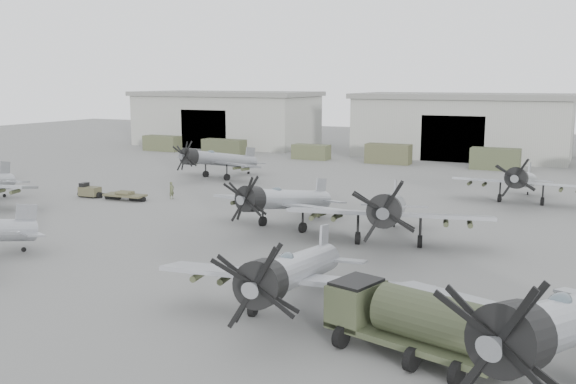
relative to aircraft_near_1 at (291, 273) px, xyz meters
name	(u,v)px	position (x,y,z in m)	size (l,w,h in m)	color
ground	(241,278)	(-5.10, 4.47, -2.22)	(220.00, 220.00, 0.00)	#545452
hangar_left	(226,118)	(-43.10, 66.44, 2.15)	(29.00, 14.80, 8.70)	gray
hangar_center	(463,125)	(-5.10, 66.44, 2.15)	(29.00, 14.80, 8.70)	gray
support_truck_0	(162,143)	(-47.21, 54.47, -1.08)	(5.71, 2.20, 2.28)	#42472E
support_truck_1	(224,147)	(-36.37, 54.47, -1.14)	(6.36, 2.20, 2.16)	#3A3F29
support_truck_2	(311,152)	(-22.75, 54.47, -1.23)	(4.95, 2.20, 1.98)	#44492F
support_truck_3	(388,154)	(-12.04, 54.47, -0.96)	(5.69, 2.20, 2.51)	#43442C
support_truck_4	(495,159)	(1.04, 54.47, -0.94)	(5.64, 2.20, 2.57)	#3D432C
aircraft_near_1	(291,273)	(0.00, 0.00, 0.00)	(12.27, 11.05, 4.88)	#9B9DA3
aircraft_near_2	(566,323)	(11.07, -2.14, 0.32)	(13.92, 12.54, 5.59)	#95989D
aircraft_mid_1	(281,200)	(-8.18, 15.71, -0.10)	(11.71, 10.54, 4.65)	#96999E
aircraft_mid_2	(389,210)	(0.06, 14.45, 0.16)	(13.19, 11.87, 5.24)	gray
aircraft_far_0	(215,159)	(-25.12, 34.05, -0.11)	(11.60, 10.44, 4.64)	gray
aircraft_far_1	(522,180)	(6.13, 33.19, -0.11)	(11.53, 10.38, 4.63)	#9B9EA3
fuel_tanker	(411,318)	(5.67, -1.26, -0.69)	(7.26, 4.03, 2.66)	#39402A
tug_trailer	(103,193)	(-28.00, 19.72, -1.72)	(6.68, 1.67, 1.33)	#44412C
ground_crew	(172,190)	(-22.24, 22.14, -1.44)	(0.56, 0.37, 1.55)	#42482F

